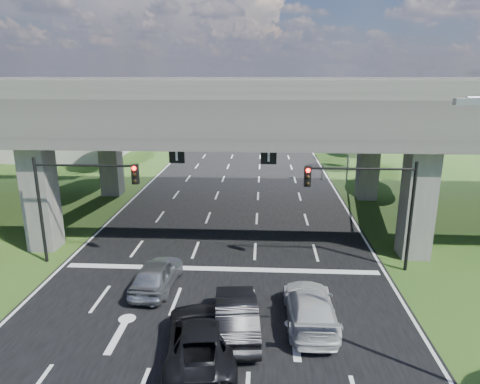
# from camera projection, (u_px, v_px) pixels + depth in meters

# --- Properties ---
(ground) EXTENTS (160.00, 160.00, 0.00)m
(ground) POSITION_uv_depth(u_px,v_px,m) (214.00, 303.00, 19.93)
(ground) COLOR #244717
(ground) RESTS_ON ground
(road) EXTENTS (18.00, 120.00, 0.03)m
(road) POSITION_uv_depth(u_px,v_px,m) (230.00, 228.00, 29.54)
(road) COLOR black
(road) RESTS_ON ground
(overpass) EXTENTS (80.00, 15.00, 10.00)m
(overpass) POSITION_uv_depth(u_px,v_px,m) (232.00, 109.00, 29.34)
(overpass) COLOR #33312F
(overpass) RESTS_ON ground
(warehouse) EXTENTS (20.00, 10.00, 4.00)m
(warehouse) POSITION_uv_depth(u_px,v_px,m) (42.00, 141.00, 54.45)
(warehouse) COLOR #9E9E99
(warehouse) RESTS_ON ground
(signal_right) EXTENTS (5.76, 0.54, 6.00)m
(signal_right) POSITION_uv_depth(u_px,v_px,m) (371.00, 196.00, 22.18)
(signal_right) COLOR black
(signal_right) RESTS_ON ground
(signal_left) EXTENTS (5.76, 0.54, 6.00)m
(signal_left) POSITION_uv_depth(u_px,v_px,m) (76.00, 191.00, 23.02)
(signal_left) COLOR black
(signal_left) RESTS_ON ground
(streetlight_far) EXTENTS (3.38, 0.25, 10.00)m
(streetlight_far) POSITION_uv_depth(u_px,v_px,m) (346.00, 122.00, 40.90)
(streetlight_far) COLOR gray
(streetlight_far) RESTS_ON ground
(streetlight_beyond) EXTENTS (3.38, 0.25, 10.00)m
(streetlight_beyond) POSITION_uv_depth(u_px,v_px,m) (324.00, 108.00, 56.29)
(streetlight_beyond) COLOR gray
(streetlight_beyond) RESTS_ON ground
(tree_left_near) EXTENTS (4.50, 4.50, 7.80)m
(tree_left_near) POSITION_uv_depth(u_px,v_px,m) (108.00, 128.00, 44.39)
(tree_left_near) COLOR black
(tree_left_near) RESTS_ON ground
(tree_left_mid) EXTENTS (3.91, 3.90, 6.76)m
(tree_left_mid) POSITION_uv_depth(u_px,v_px,m) (108.00, 125.00, 52.42)
(tree_left_mid) COLOR black
(tree_left_mid) RESTS_ON ground
(tree_left_far) EXTENTS (4.80, 4.80, 8.32)m
(tree_left_far) POSITION_uv_depth(u_px,v_px,m) (155.00, 112.00, 59.64)
(tree_left_far) COLOR black
(tree_left_far) RESTS_ON ground
(tree_right_near) EXTENTS (4.20, 4.20, 7.28)m
(tree_right_near) POSITION_uv_depth(u_px,v_px,m) (367.00, 131.00, 44.95)
(tree_right_near) COLOR black
(tree_right_near) RESTS_ON ground
(tree_right_mid) EXTENTS (3.91, 3.90, 6.76)m
(tree_right_mid) POSITION_uv_depth(u_px,v_px,m) (376.00, 125.00, 52.57)
(tree_right_mid) COLOR black
(tree_right_mid) RESTS_ON ground
(tree_right_far) EXTENTS (4.50, 4.50, 7.80)m
(tree_right_far) POSITION_uv_depth(u_px,v_px,m) (334.00, 114.00, 60.31)
(tree_right_far) COLOR black
(tree_right_far) RESTS_ON ground
(car_silver) EXTENTS (2.07, 4.49, 1.49)m
(car_silver) POSITION_uv_depth(u_px,v_px,m) (157.00, 274.00, 21.03)
(car_silver) COLOR #A1A4A8
(car_silver) RESTS_ON road
(car_dark) EXTENTS (2.17, 4.96, 1.59)m
(car_dark) POSITION_uv_depth(u_px,v_px,m) (236.00, 315.00, 17.40)
(car_dark) COLOR black
(car_dark) RESTS_ON road
(car_white) EXTENTS (2.15, 5.10, 1.47)m
(car_white) POSITION_uv_depth(u_px,v_px,m) (310.00, 307.00, 18.10)
(car_white) COLOR #B7B7B7
(car_white) RESTS_ON road
(car_trailing) EXTENTS (3.17, 5.68, 1.50)m
(car_trailing) POSITION_uv_depth(u_px,v_px,m) (201.00, 338.00, 15.95)
(car_trailing) COLOR black
(car_trailing) RESTS_ON road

